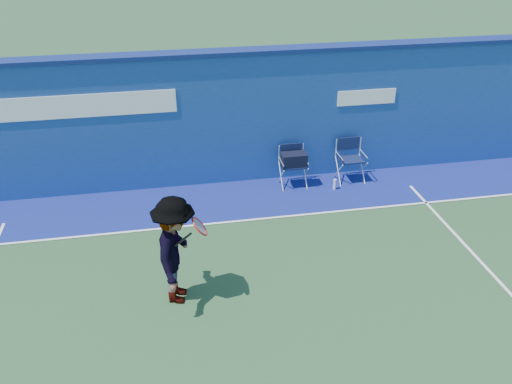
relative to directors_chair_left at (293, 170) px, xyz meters
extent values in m
plane|color=#264929|center=(-1.80, -4.56, -0.40)|extent=(80.00, 80.00, 0.00)
cube|color=navy|center=(-1.80, 0.64, 1.10)|extent=(24.00, 0.40, 3.00)
cube|color=navy|center=(-1.80, 0.64, 2.64)|extent=(24.00, 0.50, 0.08)
cube|color=white|center=(-4.80, 0.43, 1.70)|extent=(4.50, 0.02, 0.50)
cube|color=white|center=(1.80, 0.43, 1.50)|extent=(1.40, 0.02, 0.35)
cube|color=navy|center=(-1.80, -0.46, -0.40)|extent=(24.00, 1.80, 0.01)
cube|color=white|center=(-1.80, -1.36, -0.39)|extent=(24.00, 0.06, 0.01)
cube|color=#10193E|center=(0.00, 0.00, 0.12)|extent=(0.50, 0.43, 0.03)
cube|color=silver|center=(0.00, 0.25, 0.33)|extent=(0.57, 0.03, 0.42)
cube|color=#10193E|center=(0.00, 0.25, 0.41)|extent=(0.50, 0.03, 0.29)
cube|color=black|center=(0.00, -0.03, 0.28)|extent=(0.57, 0.33, 0.31)
cube|color=#10193E|center=(1.40, 0.01, 0.14)|extent=(0.53, 0.44, 0.03)
cube|color=silver|center=(1.40, 0.27, 0.36)|extent=(0.60, 0.03, 0.43)
cube|color=#10193E|center=(1.40, 0.27, 0.45)|extent=(0.53, 0.03, 0.30)
cylinder|color=silver|center=(0.90, -0.37, -0.27)|extent=(0.07, 0.07, 0.25)
imported|color=#EA4738|center=(-2.86, -3.58, 0.55)|extent=(0.96, 1.36, 1.91)
torus|color=#B01E17|center=(-2.46, -3.70, 1.05)|extent=(0.26, 0.38, 0.31)
cylinder|color=gray|center=(-2.46, -3.70, 1.05)|extent=(0.20, 0.32, 0.25)
cylinder|color=black|center=(-2.73, -3.71, 0.84)|extent=(0.29, 0.04, 0.24)
camera|label=1|loc=(-2.90, -10.88, 5.56)|focal=38.00mm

